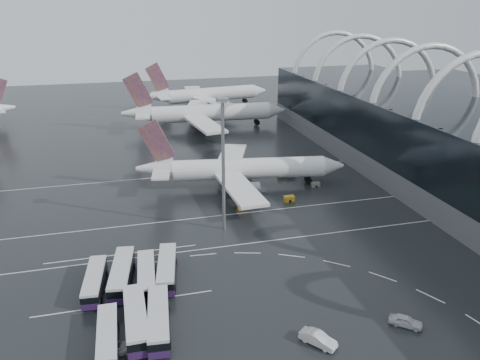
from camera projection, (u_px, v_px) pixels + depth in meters
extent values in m
plane|color=black|center=(245.00, 239.00, 93.82)|extent=(420.00, 420.00, 0.00)
cube|color=#525457|center=(448.00, 167.00, 125.46)|extent=(42.00, 160.00, 6.00)
cube|color=black|center=(454.00, 131.00, 121.90)|extent=(42.00, 160.00, 14.00)
torus|color=white|center=(474.00, 123.00, 109.23)|extent=(33.80, 1.80, 33.80)
torus|color=white|center=(425.00, 107.00, 126.41)|extent=(33.80, 1.80, 33.80)
torus|color=white|center=(387.00, 94.00, 143.59)|extent=(33.80, 1.80, 33.80)
torus|color=white|center=(357.00, 84.00, 160.77)|extent=(33.80, 1.80, 33.80)
torus|color=white|center=(333.00, 77.00, 177.95)|extent=(33.80, 1.80, 33.80)
cube|color=silver|center=(247.00, 244.00, 92.01)|extent=(120.00, 0.25, 0.01)
cube|color=silver|center=(231.00, 214.00, 104.67)|extent=(120.00, 0.25, 0.01)
cube|color=silver|center=(207.00, 173.00, 129.99)|extent=(120.00, 0.25, 0.01)
cube|color=silver|center=(125.00, 304.00, 73.69)|extent=(28.00, 0.25, 0.01)
cube|color=silver|center=(122.00, 254.00, 88.16)|extent=(28.00, 0.25, 0.01)
cylinder|color=white|center=(249.00, 169.00, 119.43)|extent=(38.82, 11.18, 5.34)
cone|color=white|center=(333.00, 166.00, 121.50)|extent=(6.28, 6.13, 5.34)
cone|color=white|center=(155.00, 168.00, 116.86)|extent=(9.92, 6.69, 5.34)
cube|color=#451868|center=(157.00, 142.00, 114.52)|extent=(8.85, 1.91, 11.32)
cube|color=white|center=(162.00, 168.00, 117.03)|extent=(6.64, 17.02, 0.46)
cube|color=white|center=(239.00, 188.00, 108.58)|extent=(7.71, 23.34, 0.74)
cube|color=white|center=(231.00, 157.00, 129.98)|extent=(14.21, 23.81, 0.74)
cylinder|color=slate|center=(249.00, 189.00, 112.43)|extent=(5.49, 3.87, 3.13)
cylinder|color=slate|center=(242.00, 166.00, 127.84)|extent=(5.49, 3.87, 3.13)
cube|color=black|center=(235.00, 182.00, 120.40)|extent=(11.82, 7.52, 2.03)
cylinder|color=white|center=(211.00, 113.00, 175.66)|extent=(44.27, 9.20, 6.32)
cone|color=white|center=(276.00, 110.00, 180.10)|extent=(6.94, 6.74, 6.32)
cone|color=white|center=(137.00, 113.00, 170.45)|extent=(11.29, 7.03, 6.32)
cube|color=#451868|center=(138.00, 91.00, 167.77)|extent=(10.52, 1.34, 13.40)
cube|color=white|center=(143.00, 113.00, 170.83)|extent=(6.18, 19.90, 0.55)
cube|color=white|center=(204.00, 124.00, 162.62)|extent=(11.45, 28.07, 0.87)
cube|color=white|center=(196.00, 108.00, 187.63)|extent=(14.75, 28.30, 0.87)
cylinder|color=slate|center=(212.00, 126.00, 167.40)|extent=(6.23, 4.09, 3.71)
cylinder|color=slate|center=(205.00, 114.00, 185.41)|extent=(6.23, 4.09, 3.71)
cube|color=black|center=(200.00, 125.00, 176.45)|extent=(13.51, 7.82, 2.40)
cylinder|color=white|center=(212.00, 94.00, 212.18)|extent=(41.43, 12.15, 6.11)
cone|color=white|center=(259.00, 91.00, 220.88)|extent=(7.16, 6.99, 6.11)
cone|color=white|center=(156.00, 96.00, 202.32)|extent=(11.33, 7.62, 6.11)
cube|color=#451868|center=(157.00, 78.00, 199.93)|extent=(10.13, 2.14, 12.96)
cube|color=white|center=(161.00, 96.00, 203.10)|extent=(7.52, 19.47, 0.53)
cube|color=white|center=(213.00, 102.00, 199.53)|extent=(16.17, 27.26, 0.84)
cube|color=white|center=(194.00, 92.00, 222.17)|extent=(8.94, 26.74, 0.84)
cylinder|color=slate|center=(217.00, 104.00, 204.54)|extent=(6.27, 4.41, 3.58)
cylinder|color=slate|center=(203.00, 96.00, 220.84)|extent=(6.27, 4.41, 3.58)
cube|color=black|center=(204.00, 104.00, 212.13)|extent=(13.51, 8.56, 2.32)
cone|color=white|center=(2.00, 108.00, 182.59)|extent=(10.49, 7.96, 5.39)
cube|color=#29133D|center=(95.00, 285.00, 76.95)|extent=(3.88, 12.40, 1.03)
cube|color=black|center=(94.00, 279.00, 76.55)|extent=(3.91, 12.16, 1.22)
cube|color=silver|center=(94.00, 275.00, 76.26)|extent=(3.88, 12.40, 0.42)
cylinder|color=black|center=(101.00, 300.00, 73.68)|extent=(0.42, 0.97, 0.94)
cylinder|color=black|center=(84.00, 302.00, 73.29)|extent=(0.42, 0.97, 0.94)
cylinder|color=black|center=(106.00, 274.00, 80.88)|extent=(0.42, 0.97, 0.94)
cylinder|color=black|center=(90.00, 275.00, 80.49)|extent=(0.42, 0.97, 0.94)
cube|color=#29133D|center=(122.00, 278.00, 78.70)|extent=(4.87, 13.83, 1.15)
cube|color=black|center=(121.00, 272.00, 78.25)|extent=(4.89, 13.57, 1.35)
cube|color=silver|center=(121.00, 267.00, 77.93)|extent=(4.87, 13.83, 0.47)
cylinder|color=black|center=(128.00, 295.00, 74.98)|extent=(0.51, 1.08, 1.04)
cylinder|color=black|center=(110.00, 296.00, 74.67)|extent=(0.51, 1.08, 1.04)
cylinder|color=black|center=(134.00, 267.00, 83.03)|extent=(0.51, 1.08, 1.04)
cylinder|color=black|center=(117.00, 268.00, 82.71)|extent=(0.51, 1.08, 1.04)
cube|color=#29133D|center=(147.00, 279.00, 78.54)|extent=(3.51, 12.61, 1.05)
cube|color=black|center=(146.00, 274.00, 78.13)|extent=(3.55, 12.36, 1.25)
cube|color=silver|center=(146.00, 269.00, 77.83)|extent=(3.51, 12.61, 0.43)
cylinder|color=black|center=(156.00, 294.00, 75.26)|extent=(0.39, 0.98, 0.96)
cylinder|color=black|center=(139.00, 296.00, 74.78)|extent=(0.39, 0.98, 0.96)
cylinder|color=black|center=(154.00, 268.00, 82.58)|extent=(0.39, 0.98, 0.96)
cylinder|color=black|center=(139.00, 270.00, 82.09)|extent=(0.39, 0.98, 0.96)
cube|color=#29133D|center=(167.00, 273.00, 80.39)|extent=(4.79, 13.22, 1.09)
cube|color=black|center=(167.00, 267.00, 79.97)|extent=(4.81, 12.97, 1.29)
cube|color=silver|center=(167.00, 262.00, 79.66)|extent=(4.79, 13.22, 0.45)
cylinder|color=black|center=(175.00, 288.00, 76.82)|extent=(0.49, 1.04, 0.99)
cylinder|color=black|center=(158.00, 289.00, 76.55)|extent=(0.49, 1.04, 0.99)
cylinder|color=black|center=(176.00, 262.00, 84.51)|extent=(0.49, 1.04, 0.99)
cylinder|color=black|center=(160.00, 263.00, 84.24)|extent=(0.49, 1.04, 0.99)
cube|color=#29133D|center=(108.00, 342.00, 64.11)|extent=(2.77, 11.99, 1.01)
cube|color=black|center=(107.00, 336.00, 63.72)|extent=(2.82, 11.76, 1.20)
cube|color=silver|center=(107.00, 331.00, 63.43)|extent=(2.77, 11.99, 0.41)
cylinder|color=black|center=(118.00, 325.00, 68.01)|extent=(0.33, 0.92, 0.92)
cylinder|color=black|center=(100.00, 328.00, 67.43)|extent=(0.33, 0.92, 0.92)
cube|color=#29133D|center=(136.00, 324.00, 67.59)|extent=(3.11, 13.50, 1.14)
cube|color=black|center=(136.00, 317.00, 67.14)|extent=(3.17, 13.23, 1.35)
cube|color=silver|center=(135.00, 312.00, 66.82)|extent=(3.11, 13.50, 0.47)
cylinder|color=black|center=(149.00, 344.00, 64.19)|extent=(0.37, 1.04, 1.04)
cylinder|color=black|center=(128.00, 348.00, 63.49)|extent=(0.37, 1.04, 1.04)
cylinder|color=black|center=(144.00, 307.00, 71.98)|extent=(0.37, 1.04, 1.04)
cylinder|color=black|center=(125.00, 310.00, 71.28)|extent=(0.37, 1.04, 1.04)
cube|color=#29133D|center=(159.00, 324.00, 67.58)|extent=(4.07, 13.32, 1.11)
cube|color=black|center=(158.00, 317.00, 67.15)|extent=(4.10, 13.06, 1.31)
cube|color=silver|center=(158.00, 312.00, 66.83)|extent=(4.07, 13.32, 0.45)
cylinder|color=black|center=(170.00, 345.00, 64.07)|extent=(0.44, 1.04, 1.01)
cylinder|color=black|center=(149.00, 347.00, 63.64)|extent=(0.44, 1.04, 1.01)
cylinder|color=black|center=(168.00, 308.00, 71.80)|extent=(0.44, 1.04, 1.01)
cylinder|color=black|center=(150.00, 310.00, 71.37)|extent=(0.44, 1.04, 1.01)
imported|color=silver|center=(116.00, 348.00, 63.19)|extent=(5.28, 2.70, 1.43)
imported|color=silver|center=(406.00, 321.00, 68.38)|extent=(4.92, 4.47, 1.62)
imported|color=silver|center=(318.00, 339.00, 64.68)|extent=(4.80, 5.34, 1.76)
cylinder|color=gray|center=(223.00, 168.00, 93.21)|extent=(0.67, 0.67, 26.89)
cube|color=gray|center=(222.00, 100.00, 88.32)|extent=(2.11, 2.11, 0.77)
cube|color=white|center=(222.00, 102.00, 88.43)|extent=(1.92, 1.92, 0.38)
cube|color=gold|center=(289.00, 199.00, 111.38)|extent=(2.43, 1.44, 1.33)
cube|color=slate|center=(291.00, 175.00, 127.03)|extent=(2.31, 1.36, 1.26)
cube|color=gold|center=(243.00, 207.00, 107.20)|extent=(2.15, 1.27, 1.18)
cube|color=slate|center=(316.00, 184.00, 120.30)|extent=(2.10, 1.24, 1.15)
cube|color=gold|center=(282.00, 174.00, 127.12)|extent=(2.35, 1.39, 1.28)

